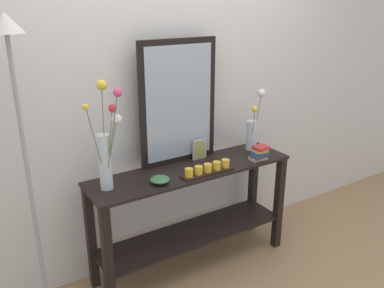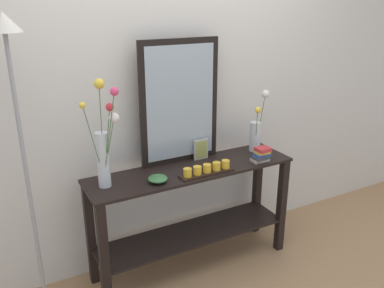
{
  "view_description": "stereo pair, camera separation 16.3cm",
  "coord_description": "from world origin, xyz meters",
  "px_view_note": "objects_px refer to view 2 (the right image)",
  "views": [
    {
      "loc": [
        -1.37,
        -2.19,
        1.91
      ],
      "look_at": [
        0.0,
        0.0,
        0.97
      ],
      "focal_mm": 37.96,
      "sensor_mm": 36.0,
      "label": 1
    },
    {
      "loc": [
        -1.23,
        -2.27,
        1.91
      ],
      "look_at": [
        0.0,
        0.0,
        0.97
      ],
      "focal_mm": 37.96,
      "sensor_mm": 36.0,
      "label": 2
    }
  ],
  "objects_px": {
    "console_table": "(192,205)",
    "tall_vase_left": "(104,146)",
    "mirror_leaning": "(180,103)",
    "decorative_bowl": "(158,179)",
    "picture_frame_small": "(201,149)",
    "vase_right": "(256,130)",
    "book_stack": "(262,155)",
    "floor_lamp": "(19,128)",
    "candle_tray": "(207,170)"
  },
  "relations": [
    {
      "from": "tall_vase_left",
      "to": "decorative_bowl",
      "type": "distance_m",
      "value": 0.4
    },
    {
      "from": "tall_vase_left",
      "to": "candle_tray",
      "type": "height_order",
      "value": "tall_vase_left"
    },
    {
      "from": "decorative_bowl",
      "to": "candle_tray",
      "type": "bearing_deg",
      "value": -5.47
    },
    {
      "from": "book_stack",
      "to": "candle_tray",
      "type": "bearing_deg",
      "value": 179.8
    },
    {
      "from": "decorative_bowl",
      "to": "book_stack",
      "type": "bearing_deg",
      "value": -2.49
    },
    {
      "from": "candle_tray",
      "to": "picture_frame_small",
      "type": "bearing_deg",
      "value": 69.23
    },
    {
      "from": "candle_tray",
      "to": "tall_vase_left",
      "type": "bearing_deg",
      "value": 169.26
    },
    {
      "from": "console_table",
      "to": "tall_vase_left",
      "type": "distance_m",
      "value": 0.82
    },
    {
      "from": "tall_vase_left",
      "to": "picture_frame_small",
      "type": "xyz_separation_m",
      "value": [
        0.75,
        0.12,
        -0.2
      ]
    },
    {
      "from": "book_stack",
      "to": "floor_lamp",
      "type": "height_order",
      "value": "floor_lamp"
    },
    {
      "from": "mirror_leaning",
      "to": "decorative_bowl",
      "type": "relative_size",
      "value": 6.83
    },
    {
      "from": "tall_vase_left",
      "to": "decorative_bowl",
      "type": "relative_size",
      "value": 5.42
    },
    {
      "from": "picture_frame_small",
      "to": "tall_vase_left",
      "type": "bearing_deg",
      "value": -170.67
    },
    {
      "from": "console_table",
      "to": "mirror_leaning",
      "type": "height_order",
      "value": "mirror_leaning"
    },
    {
      "from": "vase_right",
      "to": "picture_frame_small",
      "type": "relative_size",
      "value": 3.15
    },
    {
      "from": "console_table",
      "to": "floor_lamp",
      "type": "xyz_separation_m",
      "value": [
        -1.06,
        -0.0,
        0.74
      ]
    },
    {
      "from": "console_table",
      "to": "floor_lamp",
      "type": "bearing_deg",
      "value": -179.97
    },
    {
      "from": "console_table",
      "to": "picture_frame_small",
      "type": "xyz_separation_m",
      "value": [
        0.14,
        0.12,
        0.36
      ]
    },
    {
      "from": "mirror_leaning",
      "to": "tall_vase_left",
      "type": "xyz_separation_m",
      "value": [
        -0.6,
        -0.16,
        -0.16
      ]
    },
    {
      "from": "vase_right",
      "to": "tall_vase_left",
      "type": "bearing_deg",
      "value": -176.63
    },
    {
      "from": "vase_right",
      "to": "picture_frame_small",
      "type": "distance_m",
      "value": 0.47
    },
    {
      "from": "mirror_leaning",
      "to": "book_stack",
      "type": "relative_size",
      "value": 6.51
    },
    {
      "from": "console_table",
      "to": "book_stack",
      "type": "height_order",
      "value": "book_stack"
    },
    {
      "from": "mirror_leaning",
      "to": "tall_vase_left",
      "type": "distance_m",
      "value": 0.64
    },
    {
      "from": "tall_vase_left",
      "to": "floor_lamp",
      "type": "bearing_deg",
      "value": 179.94
    },
    {
      "from": "mirror_leaning",
      "to": "vase_right",
      "type": "xyz_separation_m",
      "value": [
        0.6,
        -0.09,
        -0.27
      ]
    },
    {
      "from": "vase_right",
      "to": "book_stack",
      "type": "relative_size",
      "value": 3.59
    },
    {
      "from": "picture_frame_small",
      "to": "decorative_bowl",
      "type": "distance_m",
      "value": 0.49
    },
    {
      "from": "candle_tray",
      "to": "floor_lamp",
      "type": "bearing_deg",
      "value": 173.59
    },
    {
      "from": "decorative_bowl",
      "to": "vase_right",
      "type": "bearing_deg",
      "value": 10.21
    },
    {
      "from": "book_stack",
      "to": "decorative_bowl",
      "type": "bearing_deg",
      "value": 177.51
    },
    {
      "from": "mirror_leaning",
      "to": "vase_right",
      "type": "height_order",
      "value": "mirror_leaning"
    },
    {
      "from": "book_stack",
      "to": "console_table",
      "type": "bearing_deg",
      "value": 165.87
    },
    {
      "from": "book_stack",
      "to": "vase_right",
      "type": "bearing_deg",
      "value": 64.38
    },
    {
      "from": "vase_right",
      "to": "picture_frame_small",
      "type": "bearing_deg",
      "value": 173.49
    },
    {
      "from": "tall_vase_left",
      "to": "book_stack",
      "type": "height_order",
      "value": "tall_vase_left"
    },
    {
      "from": "floor_lamp",
      "to": "candle_tray",
      "type": "bearing_deg",
      "value": -6.41
    },
    {
      "from": "mirror_leaning",
      "to": "picture_frame_small",
      "type": "distance_m",
      "value": 0.39
    },
    {
      "from": "candle_tray",
      "to": "floor_lamp",
      "type": "relative_size",
      "value": 0.21
    },
    {
      "from": "mirror_leaning",
      "to": "floor_lamp",
      "type": "distance_m",
      "value": 1.06
    },
    {
      "from": "vase_right",
      "to": "floor_lamp",
      "type": "distance_m",
      "value": 1.68
    },
    {
      "from": "console_table",
      "to": "mirror_leaning",
      "type": "relative_size",
      "value": 1.71
    },
    {
      "from": "console_table",
      "to": "candle_tray",
      "type": "relative_size",
      "value": 3.78
    },
    {
      "from": "console_table",
      "to": "decorative_bowl",
      "type": "bearing_deg",
      "value": -163.0
    },
    {
      "from": "tall_vase_left",
      "to": "picture_frame_small",
      "type": "bearing_deg",
      "value": 9.33
    },
    {
      "from": "tall_vase_left",
      "to": "vase_right",
      "type": "bearing_deg",
      "value": 3.37
    },
    {
      "from": "vase_right",
      "to": "floor_lamp",
      "type": "relative_size",
      "value": 0.26
    },
    {
      "from": "tall_vase_left",
      "to": "candle_tray",
      "type": "xyz_separation_m",
      "value": [
        0.65,
        -0.12,
        -0.24
      ]
    },
    {
      "from": "candle_tray",
      "to": "book_stack",
      "type": "height_order",
      "value": "book_stack"
    },
    {
      "from": "tall_vase_left",
      "to": "decorative_bowl",
      "type": "height_order",
      "value": "tall_vase_left"
    }
  ]
}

